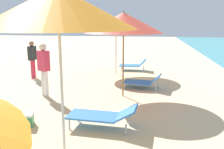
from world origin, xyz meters
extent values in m
cylinder|color=silver|center=(-0.02, 6.84, 1.15)|extent=(0.05, 0.05, 2.30)
cone|color=orange|center=(-0.02, 6.84, 2.64)|extent=(2.59, 2.59, 0.67)
cube|color=blue|center=(0.22, 8.15, 0.28)|extent=(1.20, 0.72, 0.04)
cube|color=blue|center=(1.01, 8.09, 0.42)|extent=(0.50, 0.66, 0.28)
cylinder|color=#B2B2B7|center=(-0.28, 7.93, 0.13)|extent=(0.04, 0.04, 0.26)
cylinder|color=#B2B2B7|center=(-0.23, 8.45, 0.13)|extent=(0.04, 0.04, 0.26)
cylinder|color=#B2B2B7|center=(1.02, 7.82, 0.13)|extent=(0.04, 0.04, 0.26)
cylinder|color=#B2B2B7|center=(1.06, 8.35, 0.13)|extent=(0.04, 0.04, 0.26)
cylinder|color=olive|center=(0.67, 10.66, 1.03)|extent=(0.05, 0.05, 2.05)
cone|color=#E54C38|center=(0.67, 10.66, 2.36)|extent=(2.46, 2.46, 0.62)
sphere|color=olive|center=(0.67, 10.66, 2.70)|extent=(0.06, 0.06, 0.06)
cube|color=blue|center=(1.10, 11.72, 0.21)|extent=(1.11, 0.82, 0.04)
cube|color=blue|center=(1.75, 11.60, 0.38)|extent=(0.45, 0.70, 0.33)
cylinder|color=#B2B2B7|center=(0.66, 11.53, 0.10)|extent=(0.04, 0.04, 0.19)
cylinder|color=#B2B2B7|center=(0.76, 12.06, 0.10)|extent=(0.04, 0.04, 0.19)
cylinder|color=#B2B2B7|center=(1.75, 11.33, 0.10)|extent=(0.04, 0.04, 0.19)
cylinder|color=#B2B2B7|center=(1.85, 11.86, 0.10)|extent=(0.04, 0.04, 0.19)
cylinder|color=silver|center=(0.01, 13.97, 1.01)|extent=(0.05, 0.05, 2.03)
cone|color=orange|center=(0.01, 13.97, 2.27)|extent=(2.56, 2.56, 0.49)
sphere|color=silver|center=(0.01, 13.97, 2.54)|extent=(0.06, 0.06, 0.06)
cube|color=blue|center=(0.56, 14.96, 0.24)|extent=(1.00, 0.68, 0.04)
cube|color=blue|center=(1.21, 14.97, 0.41)|extent=(0.33, 0.67, 0.34)
cylinder|color=#B2B2B7|center=(0.17, 14.67, 0.11)|extent=(0.04, 0.04, 0.22)
cylinder|color=#B2B2B7|center=(0.16, 15.23, 0.11)|extent=(0.04, 0.04, 0.22)
cylinder|color=#B2B2B7|center=(1.26, 14.69, 0.11)|extent=(0.04, 0.04, 0.22)
cylinder|color=#B2B2B7|center=(1.25, 15.25, 0.11)|extent=(0.04, 0.04, 0.22)
cylinder|color=silver|center=(-1.77, 10.23, 0.43)|extent=(0.11, 0.11, 0.85)
cylinder|color=silver|center=(-1.92, 10.30, 0.43)|extent=(0.11, 0.11, 0.85)
cube|color=#D8334C|center=(-1.84, 10.26, 1.17)|extent=(0.42, 0.35, 0.64)
sphere|color=beige|center=(-1.84, 10.26, 1.61)|extent=(0.23, 0.23, 0.23)
cylinder|color=#D8334C|center=(-3.39, 12.57, 0.39)|extent=(0.11, 0.11, 0.79)
cylinder|color=#D8334C|center=(-3.38, 12.74, 0.39)|extent=(0.11, 0.11, 0.79)
cube|color=#262628|center=(-3.39, 12.65, 1.08)|extent=(0.25, 0.38, 0.59)
sphere|color=#9E704C|center=(-3.39, 12.65, 1.48)|extent=(0.21, 0.21, 0.21)
cube|color=#338C59|center=(-1.42, 7.96, 0.13)|extent=(0.56, 0.47, 0.27)
cube|color=white|center=(-1.42, 7.96, 0.29)|extent=(0.57, 0.48, 0.05)
camera|label=1|loc=(1.43, 2.87, 2.45)|focal=39.80mm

